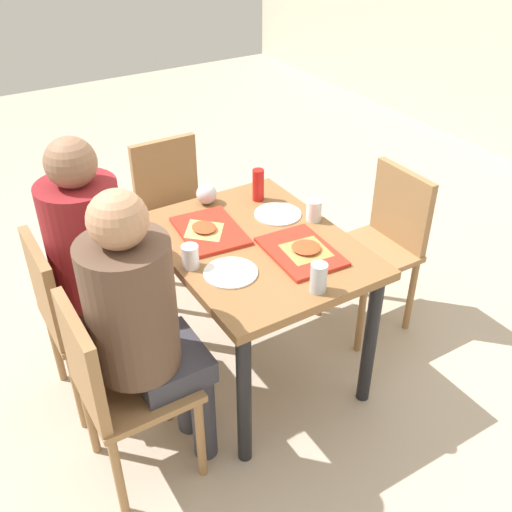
{
  "coord_description": "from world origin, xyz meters",
  "views": [
    {
      "loc": [
        1.84,
        -1.13,
        2.1
      ],
      "look_at": [
        0.0,
        0.0,
        0.67
      ],
      "focal_mm": 41.26,
      "sensor_mm": 36.0,
      "label": 1
    }
  ],
  "objects": [
    {
      "name": "person_in_brown_jacket",
      "position": [
        0.25,
        -0.63,
        0.76
      ],
      "size": [
        0.32,
        0.42,
        1.28
      ],
      "color": "#383842",
      "rests_on": "ground_plane"
    },
    {
      "name": "paper_plate_center",
      "position": [
        -0.15,
        0.21,
        0.74
      ],
      "size": [
        0.22,
        0.22,
        0.01
      ],
      "primitive_type": "cylinder",
      "color": "white",
      "rests_on": "main_table"
    },
    {
      "name": "chair_near_right",
      "position": [
        0.25,
        -0.77,
        0.51
      ],
      "size": [
        0.4,
        0.4,
        0.87
      ],
      "color": "#9E7247",
      "rests_on": "ground_plane"
    },
    {
      "name": "pizza_slice_a",
      "position": [
        -0.18,
        -0.16,
        0.77
      ],
      "size": [
        0.18,
        0.16,
        0.02
      ],
      "color": "#DBAD60",
      "rests_on": "tray_red_near"
    },
    {
      "name": "chair_left_end",
      "position": [
        -0.88,
        0.0,
        0.51
      ],
      "size": [
        0.4,
        0.4,
        0.87
      ],
      "color": "#9E7247",
      "rests_on": "ground_plane"
    },
    {
      "name": "condiment_bottle",
      "position": [
        -0.32,
        0.21,
        0.82
      ],
      "size": [
        0.06,
        0.06,
        0.16
      ],
      "primitive_type": "cylinder",
      "color": "red",
      "rests_on": "main_table"
    },
    {
      "name": "ground_plane",
      "position": [
        0.0,
        0.0,
        -0.01
      ],
      "size": [
        10.0,
        10.0,
        0.02
      ],
      "primitive_type": "cube",
      "color": "#B7A893"
    },
    {
      "name": "foil_bundle",
      "position": [
        -0.42,
        -0.02,
        0.79
      ],
      "size": [
        0.1,
        0.1,
        0.1
      ],
      "primitive_type": "sphere",
      "color": "silver",
      "rests_on": "main_table"
    },
    {
      "name": "main_table",
      "position": [
        0.0,
        0.0,
        0.63
      ],
      "size": [
        1.0,
        0.77,
        0.74
      ],
      "color": "olive",
      "rests_on": "ground_plane"
    },
    {
      "name": "soda_can",
      "position": [
        0.42,
        0.02,
        0.8
      ],
      "size": [
        0.07,
        0.07,
        0.12
      ],
      "primitive_type": "cylinder",
      "color": "#B7BCC6",
      "rests_on": "main_table"
    },
    {
      "name": "paper_plate_near_edge",
      "position": [
        0.15,
        -0.21,
        0.74
      ],
      "size": [
        0.22,
        0.22,
        0.01
      ],
      "primitive_type": "cylinder",
      "color": "white",
      "rests_on": "main_table"
    },
    {
      "name": "person_in_red",
      "position": [
        -0.25,
        -0.63,
        0.76
      ],
      "size": [
        0.32,
        0.42,
        1.28
      ],
      "color": "#383842",
      "rests_on": "ground_plane"
    },
    {
      "name": "chair_near_left",
      "position": [
        -0.25,
        -0.77,
        0.51
      ],
      "size": [
        0.4,
        0.4,
        0.87
      ],
      "color": "#9E7247",
      "rests_on": "ground_plane"
    },
    {
      "name": "tray_red_far",
      "position": [
        0.17,
        0.12,
        0.75
      ],
      "size": [
        0.37,
        0.28,
        0.02
      ],
      "primitive_type": "cube",
      "rotation": [
        0.0,
        0.0,
        -0.06
      ],
      "color": "red",
      "rests_on": "main_table"
    },
    {
      "name": "chair_far_side",
      "position": [
        0.0,
        0.77,
        0.51
      ],
      "size": [
        0.4,
        0.4,
        0.87
      ],
      "color": "#9E7247",
      "rests_on": "ground_plane"
    },
    {
      "name": "tray_red_near",
      "position": [
        -0.17,
        -0.13,
        0.75
      ],
      "size": [
        0.38,
        0.29,
        0.02
      ],
      "primitive_type": "cube",
      "rotation": [
        0.0,
        0.0,
        -0.1
      ],
      "color": "red",
      "rests_on": "main_table"
    },
    {
      "name": "pizza_slice_b",
      "position": [
        0.19,
        0.13,
        0.77
      ],
      "size": [
        0.25,
        0.25,
        0.02
      ],
      "color": "#C68C47",
      "rests_on": "tray_red_far"
    },
    {
      "name": "plastic_cup_b",
      "position": [
        0.02,
        -0.33,
        0.79
      ],
      "size": [
        0.07,
        0.07,
        0.1
      ],
      "primitive_type": "cylinder",
      "color": "white",
      "rests_on": "main_table"
    },
    {
      "name": "plastic_cup_a",
      "position": [
        -0.02,
        0.33,
        0.79
      ],
      "size": [
        0.07,
        0.07,
        0.1
      ],
      "primitive_type": "cylinder",
      "color": "white",
      "rests_on": "main_table"
    }
  ]
}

